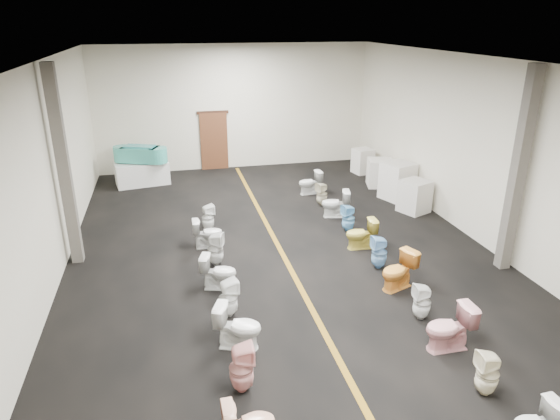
{
  "coord_description": "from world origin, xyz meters",
  "views": [
    {
      "loc": [
        -2.5,
        -10.3,
        5.33
      ],
      "look_at": [
        0.11,
        1.0,
        0.85
      ],
      "focal_mm": 32.0,
      "sensor_mm": 36.0,
      "label": 1
    }
  ],
  "objects_px": {
    "toilet_left_5": "(228,298)",
    "toilet_right_9": "(335,204)",
    "appliance_crate_a": "(415,196)",
    "toilet_right_7": "(361,234)",
    "toilet_left_6": "(219,272)",
    "toilet_right_5": "(398,271)",
    "toilet_right_11": "(310,183)",
    "toilet_right_8": "(348,218)",
    "appliance_crate_c": "(380,173)",
    "toilet_left_3": "(241,368)",
    "bathtub": "(140,154)",
    "toilet_left_4": "(238,327)",
    "appliance_crate_d": "(363,161)",
    "display_table": "(142,173)",
    "toilet_right_2": "(487,373)",
    "toilet_left_9": "(208,218)",
    "toilet_left_8": "(208,233)",
    "appliance_crate_b": "(397,181)",
    "toilet_right_6": "(379,252)",
    "toilet_right_3": "(449,328)",
    "toilet_left_7": "(216,249)",
    "toilet_right_4": "(422,302)",
    "toilet_right_10": "(322,194)"
  },
  "relations": [
    {
      "from": "toilet_left_5",
      "to": "toilet_right_9",
      "type": "xyz_separation_m",
      "value": [
        3.63,
        4.39,
        0.01
      ]
    },
    {
      "from": "appliance_crate_a",
      "to": "toilet_right_7",
      "type": "height_order",
      "value": "appliance_crate_a"
    },
    {
      "from": "toilet_left_6",
      "to": "toilet_right_5",
      "type": "xyz_separation_m",
      "value": [
        3.65,
        -0.85,
        0.03
      ]
    },
    {
      "from": "toilet_right_11",
      "to": "toilet_right_5",
      "type": "bearing_deg",
      "value": -3.85
    },
    {
      "from": "toilet_right_5",
      "to": "toilet_right_8",
      "type": "height_order",
      "value": "toilet_right_5"
    },
    {
      "from": "appliance_crate_c",
      "to": "toilet_left_3",
      "type": "bearing_deg",
      "value": -124.6
    },
    {
      "from": "bathtub",
      "to": "toilet_left_4",
      "type": "bearing_deg",
      "value": -57.1
    },
    {
      "from": "toilet_right_11",
      "to": "appliance_crate_d",
      "type": "bearing_deg",
      "value": 120.89
    },
    {
      "from": "display_table",
      "to": "appliance_crate_d",
      "type": "height_order",
      "value": "appliance_crate_d"
    },
    {
      "from": "appliance_crate_d",
      "to": "toilet_right_2",
      "type": "xyz_separation_m",
      "value": [
        -2.52,
        -11.26,
        -0.08
      ]
    },
    {
      "from": "toilet_left_3",
      "to": "toilet_right_7",
      "type": "relative_size",
      "value": 1.08
    },
    {
      "from": "bathtub",
      "to": "toilet_left_6",
      "type": "bearing_deg",
      "value": -54.96
    },
    {
      "from": "toilet_right_2",
      "to": "toilet_left_6",
      "type": "bearing_deg",
      "value": -134.35
    },
    {
      "from": "toilet_left_9",
      "to": "toilet_left_3",
      "type": "bearing_deg",
      "value": 164.74
    },
    {
      "from": "toilet_left_5",
      "to": "toilet_left_8",
      "type": "xyz_separation_m",
      "value": [
        -0.1,
        3.18,
        -0.02
      ]
    },
    {
      "from": "toilet_left_9",
      "to": "toilet_right_11",
      "type": "distance_m",
      "value": 4.13
    },
    {
      "from": "display_table",
      "to": "toilet_right_9",
      "type": "bearing_deg",
      "value": -38.54
    },
    {
      "from": "toilet_left_6",
      "to": "toilet_right_7",
      "type": "xyz_separation_m",
      "value": [
        3.62,
        1.17,
        0.0
      ]
    },
    {
      "from": "toilet_right_11",
      "to": "toilet_left_3",
      "type": "bearing_deg",
      "value": -27.43
    },
    {
      "from": "appliance_crate_b",
      "to": "toilet_right_6",
      "type": "bearing_deg",
      "value": -119.87
    },
    {
      "from": "toilet_right_9",
      "to": "toilet_left_8",
      "type": "bearing_deg",
      "value": -59.45
    },
    {
      "from": "toilet_left_5",
      "to": "toilet_left_8",
      "type": "height_order",
      "value": "toilet_left_5"
    },
    {
      "from": "display_table",
      "to": "toilet_right_3",
      "type": "height_order",
      "value": "toilet_right_3"
    },
    {
      "from": "toilet_left_7",
      "to": "toilet_right_11",
      "type": "bearing_deg",
      "value": -18.88
    },
    {
      "from": "appliance_crate_d",
      "to": "toilet_right_7",
      "type": "distance_m",
      "value": 6.5
    },
    {
      "from": "appliance_crate_b",
      "to": "toilet_right_5",
      "type": "relative_size",
      "value": 1.42
    },
    {
      "from": "appliance_crate_d",
      "to": "toilet_left_7",
      "type": "height_order",
      "value": "appliance_crate_d"
    },
    {
      "from": "toilet_left_5",
      "to": "toilet_right_7",
      "type": "bearing_deg",
      "value": -71.87
    },
    {
      "from": "bathtub",
      "to": "toilet_right_4",
      "type": "distance_m",
      "value": 11.03
    },
    {
      "from": "toilet_left_8",
      "to": "appliance_crate_d",
      "type": "bearing_deg",
      "value": -49.18
    },
    {
      "from": "toilet_left_4",
      "to": "toilet_right_4",
      "type": "bearing_deg",
      "value": -66.88
    },
    {
      "from": "bathtub",
      "to": "toilet_left_9",
      "type": "height_order",
      "value": "bathtub"
    },
    {
      "from": "appliance_crate_d",
      "to": "toilet_right_10",
      "type": "distance_m",
      "value": 3.82
    },
    {
      "from": "appliance_crate_b",
      "to": "toilet_left_7",
      "type": "relative_size",
      "value": 1.46
    },
    {
      "from": "appliance_crate_b",
      "to": "toilet_right_11",
      "type": "xyz_separation_m",
      "value": [
        -2.53,
        1.04,
        -0.2
      ]
    },
    {
      "from": "toilet_right_5",
      "to": "toilet_right_11",
      "type": "relative_size",
      "value": 1.08
    },
    {
      "from": "appliance_crate_d",
      "to": "toilet_right_11",
      "type": "height_order",
      "value": "appliance_crate_d"
    },
    {
      "from": "toilet_left_9",
      "to": "appliance_crate_c",
      "type": "bearing_deg",
      "value": -81.96
    },
    {
      "from": "toilet_right_10",
      "to": "appliance_crate_d",
      "type": "bearing_deg",
      "value": 120.03
    },
    {
      "from": "toilet_left_7",
      "to": "toilet_left_4",
      "type": "bearing_deg",
      "value": -158.81
    },
    {
      "from": "appliance_crate_a",
      "to": "toilet_right_7",
      "type": "xyz_separation_m",
      "value": [
        -2.45,
        -2.0,
        -0.09
      ]
    },
    {
      "from": "toilet_right_9",
      "to": "appliance_crate_d",
      "type": "bearing_deg",
      "value": 161.18
    },
    {
      "from": "toilet_left_5",
      "to": "bathtub",
      "type": "bearing_deg",
      "value": -2.59
    },
    {
      "from": "appliance_crate_b",
      "to": "appliance_crate_c",
      "type": "height_order",
      "value": "appliance_crate_b"
    },
    {
      "from": "toilet_right_4",
      "to": "toilet_right_6",
      "type": "relative_size",
      "value": 0.93
    },
    {
      "from": "toilet_right_2",
      "to": "toilet_right_4",
      "type": "xyz_separation_m",
      "value": [
        0.03,
        2.07,
        -0.01
      ]
    },
    {
      "from": "toilet_left_4",
      "to": "toilet_right_10",
      "type": "xyz_separation_m",
      "value": [
        3.5,
        6.36,
        -0.05
      ]
    },
    {
      "from": "display_table",
      "to": "appliance_crate_b",
      "type": "bearing_deg",
      "value": -22.86
    },
    {
      "from": "bathtub",
      "to": "toilet_right_3",
      "type": "height_order",
      "value": "bathtub"
    },
    {
      "from": "appliance_crate_d",
      "to": "toilet_right_7",
      "type": "relative_size",
      "value": 1.18
    }
  ]
}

